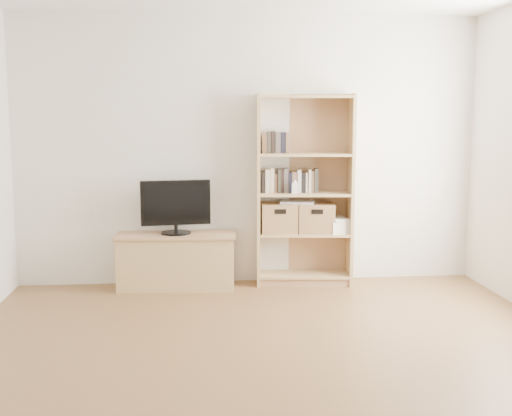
{
  "coord_description": "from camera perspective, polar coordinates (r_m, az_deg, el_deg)",
  "views": [
    {
      "loc": [
        -0.52,
        -3.74,
        1.65
      ],
      "look_at": [
        0.02,
        1.9,
        0.82
      ],
      "focal_mm": 45.0,
      "sensor_mm": 36.0,
      "label": 1
    }
  ],
  "objects": [
    {
      "name": "books_row_upper",
      "position": [
        6.18,
        2.47,
        5.86
      ],
      "size": [
        0.4,
        0.19,
        0.2
      ],
      "primitive_type": "cube",
      "rotation": [
        0.0,
        0.0,
        -0.12
      ],
      "color": "black",
      "rests_on": "bookshelf"
    },
    {
      "name": "back_wall",
      "position": [
        6.27,
        -0.66,
        5.13
      ],
      "size": [
        4.5,
        0.02,
        2.6
      ],
      "primitive_type": "cube",
      "color": "silver",
      "rests_on": "floor"
    },
    {
      "name": "basket_right",
      "position": [
        6.25,
        5.35,
        -0.87
      ],
      "size": [
        0.37,
        0.32,
        0.28
      ],
      "primitive_type": "cube",
      "rotation": [
        0.0,
        0.0,
        -0.1
      ],
      "color": "#8B5F3F",
      "rests_on": "bookshelf"
    },
    {
      "name": "baby_monitor",
      "position": [
        6.1,
        3.47,
        1.77
      ],
      "size": [
        0.06,
        0.04,
        0.11
      ],
      "primitive_type": "cube",
      "rotation": [
        0.0,
        0.0,
        -0.09
      ],
      "color": "white",
      "rests_on": "bookshelf"
    },
    {
      "name": "basket_left",
      "position": [
        6.22,
        2.06,
        -0.87
      ],
      "size": [
        0.36,
        0.3,
        0.28
      ],
      "primitive_type": "cube",
      "rotation": [
        0.0,
        0.0,
        -0.04
      ],
      "color": "#8B5F3F",
      "rests_on": "bookshelf"
    },
    {
      "name": "bookshelf",
      "position": [
        6.21,
        4.35,
        1.58
      ],
      "size": [
        0.95,
        0.41,
        1.85
      ],
      "primitive_type": "cube",
      "rotation": [
        0.0,
        0.0,
        -0.09
      ],
      "color": "tan",
      "rests_on": "floor"
    },
    {
      "name": "television",
      "position": [
        6.1,
        -7.15,
        0.09
      ],
      "size": [
        0.66,
        0.14,
        0.52
      ],
      "primitive_type": "cube",
      "rotation": [
        0.0,
        0.0,
        0.13
      ],
      "color": "black",
      "rests_on": "tv_stand"
    },
    {
      "name": "floor",
      "position": [
        4.12,
        2.36,
        -15.27
      ],
      "size": [
        4.5,
        5.0,
        0.01
      ],
      "primitive_type": "cube",
      "color": "brown",
      "rests_on": "ground"
    },
    {
      "name": "magazine_stack",
      "position": [
        6.29,
        7.2,
        -1.59
      ],
      "size": [
        0.22,
        0.29,
        0.12
      ],
      "primitive_type": "cube",
      "rotation": [
        0.0,
        0.0,
        0.16
      ],
      "color": "silver",
      "rests_on": "bookshelf"
    },
    {
      "name": "tv_stand",
      "position": [
        6.2,
        -7.06,
        -4.78
      ],
      "size": [
        1.12,
        0.48,
        0.5
      ],
      "primitive_type": "cube",
      "rotation": [
        0.0,
        0.0,
        -0.06
      ],
      "color": "tan",
      "rests_on": "floor"
    },
    {
      "name": "books_row_mid",
      "position": [
        6.22,
        4.34,
        2.32
      ],
      "size": [
        0.75,
        0.24,
        0.2
      ],
      "primitive_type": "cube",
      "rotation": [
        0.0,
        0.0,
        -0.13
      ],
      "color": "black",
      "rests_on": "bookshelf"
    },
    {
      "name": "laptop",
      "position": [
        6.21,
        3.71,
        0.53
      ],
      "size": [
        0.36,
        0.29,
        0.03
      ],
      "primitive_type": "cube",
      "rotation": [
        0.0,
        0.0,
        -0.25
      ],
      "color": "silver",
      "rests_on": "basket_left"
    },
    {
      "name": "front_wall",
      "position": [
        1.39,
        16.81,
        -6.51
      ],
      "size": [
        4.5,
        0.02,
        2.6
      ],
      "primitive_type": "cube",
      "color": "silver",
      "rests_on": "floor"
    }
  ]
}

